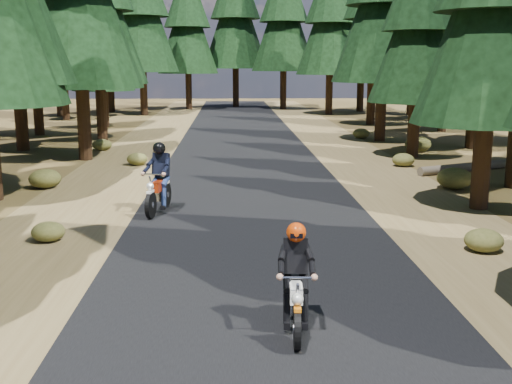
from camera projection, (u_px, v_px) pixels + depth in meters
ground at (259, 263)px, 12.43m from camera, size 120.00×120.00×0.00m
road at (251, 206)px, 17.33m from camera, size 6.00×100.00×0.01m
shoulder_l at (79, 208)px, 17.15m from camera, size 3.20×100.00×0.01m
shoulder_r at (419, 205)px, 17.51m from camera, size 3.20×100.00×0.01m
log_near at (482, 166)px, 23.25m from camera, size 5.39×2.74×0.32m
understory_shrubs at (320, 181)px, 19.48m from camera, size 15.03×32.08×0.68m
rider_lead at (296, 297)px, 9.11m from camera, size 0.64×1.79×1.57m
rider_follow at (158, 190)px, 16.47m from camera, size 0.98×2.11×1.81m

